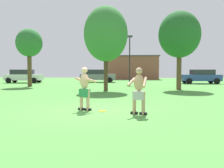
% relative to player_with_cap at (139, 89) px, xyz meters
% --- Properties ---
extents(ground_plane, '(80.00, 80.00, 0.00)m').
position_rel_player_with_cap_xyz_m(ground_plane, '(-1.84, 0.66, -0.91)').
color(ground_plane, '#4C8E3D').
extents(player_with_cap, '(0.72, 0.71, 1.67)m').
position_rel_player_with_cap_xyz_m(player_with_cap, '(0.00, 0.00, 0.00)').
color(player_with_cap, black).
rests_on(player_with_cap, ground_plane).
extents(player_in_green, '(0.83, 0.70, 1.68)m').
position_rel_player_with_cap_xyz_m(player_in_green, '(-2.08, 0.75, -0.03)').
color(player_in_green, black).
rests_on(player_in_green, ground_plane).
extents(frisbee, '(0.29, 0.29, 0.03)m').
position_rel_player_with_cap_xyz_m(frisbee, '(-1.36, 0.54, -0.90)').
color(frisbee, yellow).
rests_on(frisbee, ground_plane).
extents(car_blue_near_post, '(4.44, 2.33, 1.58)m').
position_rel_player_with_cap_xyz_m(car_blue_near_post, '(7.20, 20.79, -0.09)').
color(car_blue_near_post, '#2D478C').
rests_on(car_blue_near_post, ground_plane).
extents(car_white_mid_lot, '(4.39, 2.20, 1.58)m').
position_rel_player_with_cap_xyz_m(car_white_mid_lot, '(-13.41, 20.78, -0.09)').
color(car_white_mid_lot, white).
rests_on(car_white_mid_lot, ground_plane).
extents(car_gray_far_end, '(4.34, 2.11, 1.58)m').
position_rel_player_with_cap_xyz_m(car_gray_far_end, '(-4.81, 22.94, -0.09)').
color(car_gray_far_end, slate).
rests_on(car_gray_far_end, ground_plane).
extents(lamp_post, '(0.60, 0.24, 5.16)m').
position_rel_player_with_cap_xyz_m(lamp_post, '(-0.74, 18.48, 2.30)').
color(lamp_post, black).
rests_on(lamp_post, ground_plane).
extents(outbuilding_behind_lot, '(8.74, 5.20, 3.84)m').
position_rel_player_with_cap_xyz_m(outbuilding_behind_lot, '(-0.67, 34.21, 1.02)').
color(outbuilding_behind_lot, brown).
rests_on(outbuilding_behind_lot, ground_plane).
extents(tree_left_field, '(3.21, 3.21, 6.23)m').
position_rel_player_with_cap_xyz_m(tree_left_field, '(-2.30, 9.95, 3.27)').
color(tree_left_field, '#4C3823').
rests_on(tree_left_field, ground_plane).
extents(tree_right_field, '(2.42, 2.42, 5.33)m').
position_rel_player_with_cap_xyz_m(tree_right_field, '(-9.87, 14.14, 3.06)').
color(tree_right_field, brown).
rests_on(tree_right_field, ground_plane).
extents(tree_near_building, '(3.26, 3.26, 6.14)m').
position_rel_player_with_cap_xyz_m(tree_near_building, '(3.29, 11.71, 3.38)').
color(tree_near_building, brown).
rests_on(tree_near_building, ground_plane).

